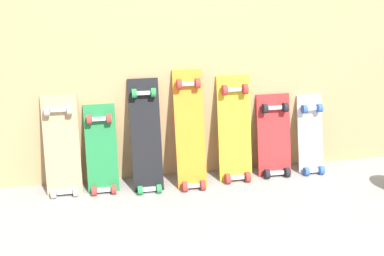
{
  "coord_description": "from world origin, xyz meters",
  "views": [
    {
      "loc": [
        -0.5,
        -2.71,
        1.33
      ],
      "look_at": [
        0.0,
        -0.07,
        0.37
      ],
      "focal_mm": 42.81,
      "sensor_mm": 36.0,
      "label": 1
    }
  ],
  "objects_px": {
    "skateboard_green": "(102,154)",
    "skateboard_white": "(311,139)",
    "skateboard_red": "(274,140)",
    "skateboard_yellow": "(235,134)",
    "skateboard_natural": "(62,151)",
    "skateboard_orange": "(190,135)",
    "skateboard_black": "(146,141)"
  },
  "relations": [
    {
      "from": "skateboard_natural",
      "to": "skateboard_red",
      "type": "xyz_separation_m",
      "value": [
        1.36,
        0.0,
        -0.03
      ]
    },
    {
      "from": "skateboard_green",
      "to": "skateboard_orange",
      "type": "distance_m",
      "value": 0.56
    },
    {
      "from": "skateboard_orange",
      "to": "skateboard_white",
      "type": "bearing_deg",
      "value": 2.35
    },
    {
      "from": "skateboard_orange",
      "to": "skateboard_yellow",
      "type": "xyz_separation_m",
      "value": [
        0.3,
        0.03,
        -0.02
      ]
    },
    {
      "from": "skateboard_natural",
      "to": "skateboard_yellow",
      "type": "distance_m",
      "value": 1.08
    },
    {
      "from": "skateboard_yellow",
      "to": "skateboard_white",
      "type": "height_order",
      "value": "skateboard_yellow"
    },
    {
      "from": "skateboard_natural",
      "to": "skateboard_yellow",
      "type": "bearing_deg",
      "value": -0.3
    },
    {
      "from": "skateboard_black",
      "to": "skateboard_orange",
      "type": "height_order",
      "value": "skateboard_orange"
    },
    {
      "from": "skateboard_orange",
      "to": "skateboard_white",
      "type": "xyz_separation_m",
      "value": [
        0.83,
        0.03,
        -0.1
      ]
    },
    {
      "from": "skateboard_green",
      "to": "skateboard_orange",
      "type": "height_order",
      "value": "skateboard_orange"
    },
    {
      "from": "skateboard_white",
      "to": "skateboard_black",
      "type": "bearing_deg",
      "value": -178.61
    },
    {
      "from": "skateboard_natural",
      "to": "skateboard_black",
      "type": "height_order",
      "value": "skateboard_black"
    },
    {
      "from": "skateboard_orange",
      "to": "skateboard_red",
      "type": "relative_size",
      "value": 1.32
    },
    {
      "from": "skateboard_orange",
      "to": "skateboard_yellow",
      "type": "height_order",
      "value": "skateboard_orange"
    },
    {
      "from": "skateboard_black",
      "to": "skateboard_white",
      "type": "relative_size",
      "value": 1.29
    },
    {
      "from": "skateboard_natural",
      "to": "skateboard_black",
      "type": "relative_size",
      "value": 0.89
    },
    {
      "from": "skateboard_natural",
      "to": "skateboard_orange",
      "type": "height_order",
      "value": "skateboard_orange"
    },
    {
      "from": "skateboard_yellow",
      "to": "skateboard_red",
      "type": "xyz_separation_m",
      "value": [
        0.28,
        0.01,
        -0.07
      ]
    },
    {
      "from": "skateboard_natural",
      "to": "skateboard_white",
      "type": "bearing_deg",
      "value": -0.04
    },
    {
      "from": "skateboard_natural",
      "to": "skateboard_black",
      "type": "distance_m",
      "value": 0.51
    },
    {
      "from": "skateboard_natural",
      "to": "skateboard_white",
      "type": "relative_size",
      "value": 1.15
    },
    {
      "from": "skateboard_green",
      "to": "skateboard_white",
      "type": "xyz_separation_m",
      "value": [
        1.38,
        0.01,
        -0.01
      ]
    },
    {
      "from": "skateboard_orange",
      "to": "skateboard_white",
      "type": "distance_m",
      "value": 0.84
    },
    {
      "from": "skateboard_red",
      "to": "skateboard_white",
      "type": "relative_size",
      "value": 1.03
    },
    {
      "from": "skateboard_white",
      "to": "skateboard_red",
      "type": "bearing_deg",
      "value": 178.86
    },
    {
      "from": "skateboard_orange",
      "to": "skateboard_red",
      "type": "xyz_separation_m",
      "value": [
        0.57,
        0.04,
        -0.09
      ]
    },
    {
      "from": "skateboard_green",
      "to": "skateboard_white",
      "type": "distance_m",
      "value": 1.38
    },
    {
      "from": "skateboard_green",
      "to": "skateboard_yellow",
      "type": "relative_size",
      "value": 0.81
    },
    {
      "from": "skateboard_natural",
      "to": "skateboard_orange",
      "type": "bearing_deg",
      "value": -2.59
    },
    {
      "from": "skateboard_red",
      "to": "skateboard_black",
      "type": "bearing_deg",
      "value": -177.85
    },
    {
      "from": "skateboard_yellow",
      "to": "skateboard_orange",
      "type": "bearing_deg",
      "value": -174.3
    },
    {
      "from": "skateboard_green",
      "to": "skateboard_black",
      "type": "distance_m",
      "value": 0.29
    }
  ]
}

